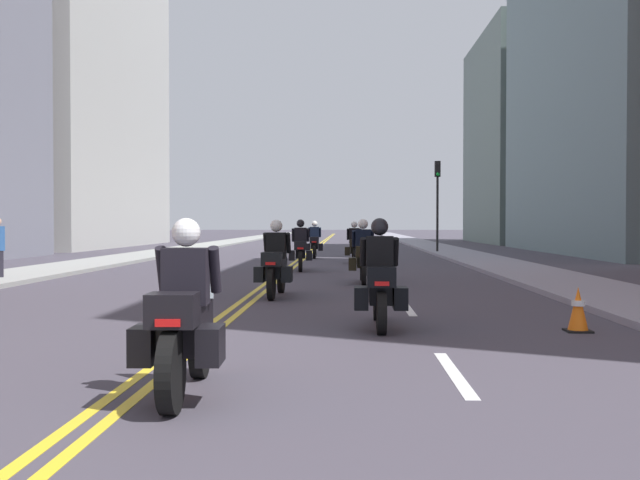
% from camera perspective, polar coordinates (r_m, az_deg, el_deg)
% --- Properties ---
extents(ground_plane, '(264.00, 264.00, 0.00)m').
position_cam_1_polar(ground_plane, '(47.88, -0.31, -0.59)').
color(ground_plane, '#433E49').
extents(sidewalk_left, '(2.58, 144.00, 0.12)m').
position_cam_1_polar(sidewalk_left, '(48.77, -9.12, -0.50)').
color(sidewalk_left, '#959793').
rests_on(sidewalk_left, ground).
extents(sidewalk_right, '(2.58, 144.00, 0.12)m').
position_cam_1_polar(sidewalk_right, '(48.15, 8.62, -0.52)').
color(sidewalk_right, gray).
rests_on(sidewalk_right, ground).
extents(centreline_yellow_inner, '(0.12, 132.00, 0.01)m').
position_cam_1_polar(centreline_yellow_inner, '(47.89, -0.45, -0.59)').
color(centreline_yellow_inner, yellow).
rests_on(centreline_yellow_inner, ground).
extents(centreline_yellow_outer, '(0.12, 132.00, 0.01)m').
position_cam_1_polar(centreline_yellow_outer, '(47.88, -0.16, -0.59)').
color(centreline_yellow_outer, yellow).
rests_on(centreline_yellow_outer, ground).
extents(lane_dashes_white, '(0.14, 56.40, 0.01)m').
position_cam_1_polar(lane_dashes_white, '(28.88, 4.26, -1.81)').
color(lane_dashes_white, silver).
rests_on(lane_dashes_white, ground).
extents(building_right_1, '(8.68, 21.73, 19.61)m').
position_cam_1_polar(building_right_1, '(43.26, 22.61, 12.16)').
color(building_right_1, slate).
rests_on(building_right_1, ground).
extents(building_left_2, '(7.40, 21.97, 31.17)m').
position_cam_1_polar(building_left_2, '(55.17, -17.94, 15.94)').
color(building_left_2, '#B5B3AF').
rests_on(building_left_2, ground).
extents(building_right_2, '(8.44, 16.67, 16.44)m').
position_cam_1_polar(building_right_2, '(62.98, 15.70, 7.29)').
color(building_right_2, slate).
rests_on(building_right_2, ground).
extents(motorcycle_0, '(0.77, 2.15, 1.60)m').
position_cam_1_polar(motorcycle_0, '(6.89, -10.16, -6.26)').
color(motorcycle_0, black).
rests_on(motorcycle_0, ground).
extents(motorcycle_1, '(0.76, 2.17, 1.63)m').
position_cam_1_polar(motorcycle_1, '(11.22, 4.52, -3.35)').
color(motorcycle_1, black).
rests_on(motorcycle_1, ground).
extents(motorcycle_2, '(0.78, 2.30, 1.63)m').
position_cam_1_polar(motorcycle_2, '(15.94, -3.36, -1.93)').
color(motorcycle_2, black).
rests_on(motorcycle_2, ground).
extents(motorcycle_3, '(0.76, 2.26, 1.67)m').
position_cam_1_polar(motorcycle_3, '(19.69, 3.27, -1.29)').
color(motorcycle_3, black).
rests_on(motorcycle_3, ground).
extents(motorcycle_4, '(0.78, 2.15, 1.68)m').
position_cam_1_polar(motorcycle_4, '(24.70, -1.48, -0.77)').
color(motorcycle_4, black).
rests_on(motorcycle_4, ground).
extents(motorcycle_5, '(0.77, 2.22, 1.64)m').
position_cam_1_polar(motorcycle_5, '(29.49, 2.60, -0.49)').
color(motorcycle_5, black).
rests_on(motorcycle_5, ground).
extents(motorcycle_6, '(0.77, 2.27, 1.66)m').
position_cam_1_polar(motorcycle_6, '(33.83, -0.41, -0.24)').
color(motorcycle_6, black).
rests_on(motorcycle_6, ground).
extents(traffic_cone_0, '(0.36, 0.36, 0.65)m').
position_cam_1_polar(traffic_cone_0, '(11.45, 18.86, -4.97)').
color(traffic_cone_0, black).
rests_on(traffic_cone_0, ground).
extents(traffic_light_far, '(0.28, 0.38, 4.73)m').
position_cam_1_polar(traffic_light_far, '(39.14, 8.84, 3.74)').
color(traffic_light_far, black).
rests_on(traffic_light_far, ground).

